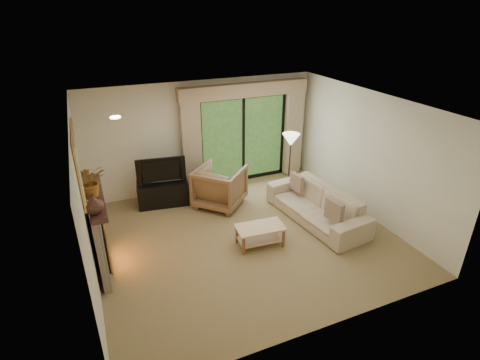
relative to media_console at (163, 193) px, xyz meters
name	(u,v)px	position (x,y,z in m)	size (l,w,h in m)	color
floor	(246,237)	(1.18, -1.95, -0.28)	(5.50, 5.50, 0.00)	olive
ceiling	(247,106)	(1.18, -1.95, 2.32)	(5.50, 5.50, 0.00)	white
wall_back	(204,136)	(1.18, 0.55, 1.02)	(5.00, 5.00, 0.00)	beige
wall_front	(327,254)	(1.18, -4.45, 1.02)	(5.00, 5.00, 0.00)	beige
wall_left	(84,206)	(-1.57, -1.95, 1.02)	(5.00, 5.00, 0.00)	beige
wall_right	(368,155)	(3.93, -1.95, 1.02)	(5.00, 5.00, 0.00)	beige
fireplace	(98,231)	(-1.45, -1.75, 0.41)	(0.24, 1.70, 1.37)	gray
mirror	(79,162)	(-1.54, -1.75, 1.67)	(0.07, 1.45, 1.02)	#C38F47
sliding_door	(243,139)	(2.18, 0.50, 0.82)	(2.26, 0.10, 2.16)	black
curtain_left	(191,144)	(0.83, 0.39, 0.92)	(0.45, 0.18, 2.35)	tan
curtain_right	(293,130)	(3.53, 0.39, 0.92)	(0.45, 0.18, 2.35)	tan
cornice	(245,90)	(2.18, 0.41, 2.04)	(3.20, 0.24, 0.32)	tan
media_console	(163,193)	(0.00, 0.00, 0.00)	(1.11, 0.50, 0.56)	black
tv	(161,169)	(0.00, 0.00, 0.58)	(1.06, 0.14, 0.61)	black
armchair	(220,186)	(1.17, -0.53, 0.18)	(0.97, 1.00, 0.91)	brown
sofa	(316,205)	(2.78, -1.93, 0.07)	(2.37, 0.93, 0.69)	tan
pillow_near	(334,211)	(2.70, -2.61, 0.31)	(0.11, 0.42, 0.42)	brown
pillow_far	(297,183)	(2.70, -1.24, 0.30)	(0.10, 0.38, 0.38)	brown
coffee_table	(260,236)	(1.31, -2.29, -0.08)	(0.89, 0.49, 0.40)	tan
floor_lamp	(289,164)	(2.88, -0.59, 0.46)	(0.40, 0.40, 1.48)	white
vase	(93,204)	(-1.43, -2.37, 1.24)	(0.28, 0.28, 0.30)	#3C211B
branches	(90,181)	(-1.43, -1.80, 1.36)	(0.48, 0.42, 0.54)	#995C20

